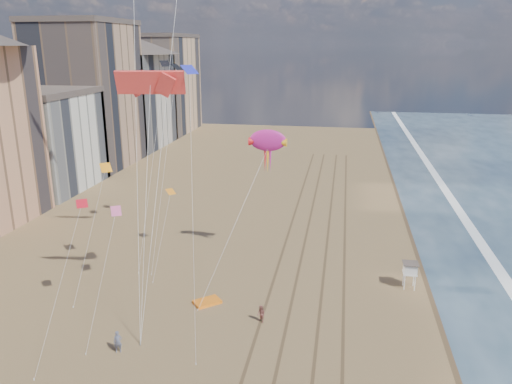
% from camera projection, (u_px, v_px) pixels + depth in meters
% --- Properties ---
extents(wet_sand, '(260.00, 260.00, 0.00)m').
position_uv_depth(wet_sand, '(446.00, 241.00, 63.72)').
color(wet_sand, '#42301E').
rests_on(wet_sand, ground).
extents(foam, '(260.00, 260.00, 0.00)m').
position_uv_depth(foam, '(481.00, 243.00, 63.01)').
color(foam, white).
rests_on(foam, ground).
extents(tracks, '(7.68, 120.00, 0.01)m').
position_uv_depth(tracks, '(312.00, 264.00, 57.03)').
color(tracks, brown).
rests_on(tracks, ground).
extents(buildings, '(34.72, 131.35, 29.00)m').
position_uv_depth(buildings, '(73.00, 102.00, 94.86)').
color(buildings, '#C6B284').
rests_on(buildings, ground).
extents(lifeguard_stand, '(1.55, 1.55, 2.80)m').
position_uv_depth(lifeguard_stand, '(410.00, 269.00, 50.89)').
color(lifeguard_stand, silver).
rests_on(lifeguard_stand, ground).
extents(grounded_kite, '(2.94, 2.85, 0.29)m').
position_uv_depth(grounded_kite, '(207.00, 302.00, 48.41)').
color(grounded_kite, orange).
rests_on(grounded_kite, ground).
extents(show_kite, '(4.49, 6.63, 18.68)m').
position_uv_depth(show_kite, '(268.00, 141.00, 53.86)').
color(show_kite, '#B81C80').
rests_on(show_kite, ground).
extents(kite_flyer_a, '(0.80, 0.68, 1.87)m').
position_uv_depth(kite_flyer_a, '(118.00, 342.00, 40.51)').
color(kite_flyer_a, '#55586D').
rests_on(kite_flyer_a, ground).
extents(kite_flyer_b, '(1.01, 1.00, 1.64)m').
position_uv_depth(kite_flyer_b, '(261.00, 314.00, 44.91)').
color(kite_flyer_b, '#9C574F').
rests_on(kite_flyer_b, ground).
extents(small_kites, '(13.40, 21.51, 15.44)m').
position_uv_depth(small_kites, '(145.00, 136.00, 50.36)').
color(small_kites, '#2229BA').
rests_on(small_kites, ground).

